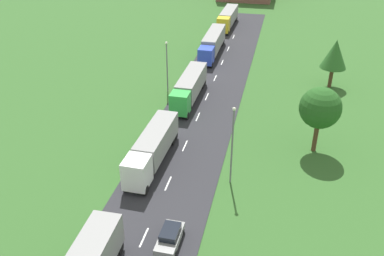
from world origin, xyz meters
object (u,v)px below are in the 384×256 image
(lamppost_second, at_px, (232,142))
(truck_third, at_px, (189,87))
(car_second, at_px, (170,237))
(truck_second, at_px, (152,147))
(truck_fourth, at_px, (212,43))
(truck_fifth, at_px, (228,18))
(tree_oak, at_px, (320,108))
(tree_pine, at_px, (335,54))
(lamppost_third, at_px, (167,64))

(lamppost_second, bearing_deg, truck_third, 115.32)
(car_second, bearing_deg, truck_third, 99.60)
(truck_third, distance_m, lamppost_second, 20.09)
(truck_second, height_order, truck_fourth, truck_fourth)
(truck_fourth, relative_size, car_second, 3.60)
(truck_fifth, xyz_separation_m, tree_oak, (17.09, -46.31, 3.46))
(car_second, relative_size, tree_oak, 0.50)
(lamppost_second, xyz_separation_m, tree_oak, (8.60, 8.19, 0.67))
(truck_second, xyz_separation_m, truck_fourth, (0.19, 35.71, 0.05))
(tree_oak, bearing_deg, truck_third, 150.22)
(truck_third, height_order, car_second, truck_third)
(lamppost_second, distance_m, tree_oak, 11.90)
(car_second, bearing_deg, tree_oak, 55.70)
(lamppost_second, bearing_deg, truck_fifth, 98.85)
(tree_pine, bearing_deg, truck_third, -155.26)
(truck_fifth, xyz_separation_m, lamppost_second, (8.49, -54.50, 2.79))
(tree_pine, bearing_deg, lamppost_third, -163.26)
(lamppost_third, bearing_deg, lamppost_second, -58.46)
(tree_oak, bearing_deg, lamppost_third, 150.47)
(truck_second, height_order, tree_oak, tree_oak)
(car_second, bearing_deg, truck_second, 113.88)
(tree_oak, distance_m, tree_pine, 19.15)
(car_second, height_order, lamppost_third, lamppost_third)
(truck_fifth, distance_m, car_second, 64.65)
(lamppost_second, height_order, lamppost_third, lamppost_second)
(car_second, distance_m, lamppost_second, 11.39)
(truck_fourth, height_order, tree_oak, tree_oak)
(truck_second, bearing_deg, lamppost_third, 100.47)
(truck_second, height_order, truck_third, truck_second)
(truck_fourth, height_order, car_second, truck_fourth)
(truck_third, height_order, tree_oak, tree_oak)
(tree_pine, bearing_deg, truck_second, -128.31)
(truck_fourth, relative_size, tree_pine, 1.91)
(truck_fourth, height_order, lamppost_second, lamppost_second)
(lamppost_third, xyz_separation_m, tree_oak, (20.90, -11.83, 1.21))
(truck_fourth, bearing_deg, truck_third, -89.49)
(lamppost_second, bearing_deg, lamppost_third, 121.54)
(truck_fourth, height_order, tree_pine, tree_pine)
(truck_fifth, bearing_deg, car_second, -85.83)
(truck_fourth, xyz_separation_m, tree_oak, (17.28, -29.04, 3.39))
(lamppost_second, relative_size, lamppost_third, 1.14)
(truck_fifth, distance_m, tree_pine, 33.95)
(truck_second, bearing_deg, car_second, -66.12)
(truck_second, bearing_deg, tree_oak, 20.87)
(truck_second, xyz_separation_m, tree_oak, (17.48, 6.66, 3.44))
(truck_second, relative_size, lamppost_second, 1.39)
(lamppost_second, bearing_deg, tree_pine, 67.29)
(truck_second, xyz_separation_m, truck_fifth, (0.39, 52.97, -0.02))
(truck_third, height_order, truck_fifth, truck_third)
(truck_fourth, xyz_separation_m, tree_pine, (20.04, -10.09, 3.08))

